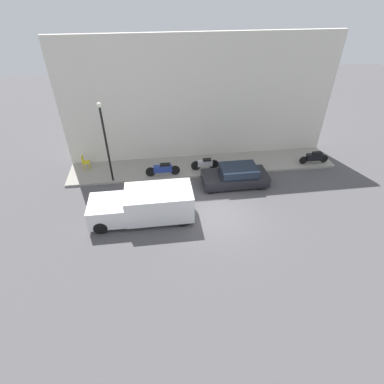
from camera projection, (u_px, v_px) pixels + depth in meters
The scene contains 10 objects.
ground_plane at pixel (218, 212), 16.16m from camera, with size 60.00×60.00×0.00m, color #514F51.
sidewalk at pixel (203, 166), 20.00m from camera, with size 2.63×17.33×0.15m.
building_facade at pixel (201, 101), 18.91m from camera, with size 0.30×17.33×7.87m.
parked_car at pixel (236, 176), 18.00m from camera, with size 1.70×3.92×1.24m.
delivery_van at pixel (144, 205), 15.32m from camera, with size 1.99×5.25×1.66m.
scooter_silver at pixel (205, 164), 19.24m from camera, with size 0.30×1.80×0.75m.
motorcycle_blue at pixel (163, 169), 18.64m from camera, with size 0.30×2.15×0.82m.
motorcycle_black at pixel (314, 157), 19.88m from camera, with size 0.30×1.98×0.81m.
streetlamp at pixel (105, 137), 16.75m from camera, with size 0.28×0.28×4.87m.
cafe_chair at pixel (85, 161), 19.18m from camera, with size 0.40×0.40×0.98m.
Camera 1 is at (-12.13, 3.05, 10.40)m, focal length 28.00 mm.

